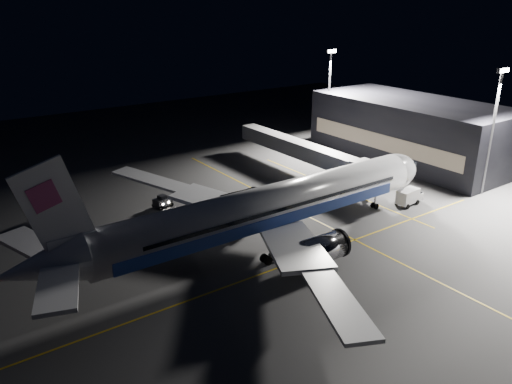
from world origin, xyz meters
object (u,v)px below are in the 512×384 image
Objects in this scene: safety_cone_b at (246,207)px; airliner at (263,209)px; floodlight_mast_south at (494,121)px; safety_cone_c at (219,233)px; service_truck at (409,196)px; floodlight_mast_north at (329,89)px; safety_cone_a at (193,237)px; baggage_tug at (162,202)px; jet_bridge at (307,152)px.

airliner is at bearing -113.69° from safety_cone_b.
safety_cone_c is (-44.19, 11.90, -12.04)m from floodlight_mast_south.
floodlight_mast_south is 33.66× the size of safety_cone_b.
floodlight_mast_south is 3.95× the size of service_truck.
floodlight_mast_north is 35.33× the size of safety_cone_a.
baggage_tug is (-46.19, -12.34, -11.48)m from floodlight_mast_north.
baggage_tug is 13.92m from safety_cone_c.
service_truck is at bearing -112.06° from floodlight_mast_north.
service_truck reaches higher than baggage_tug.
floodlight_mast_south is 50.98m from safety_cone_a.
airliner is 104.92× the size of safety_cone_a.
jet_bridge is (23.08, 18.06, -0.58)m from airliner.
service_truck is (27.32, -1.95, -3.78)m from airliner.
floodlight_mast_south is at bearing -22.74° from service_truck.
airliner is 93.95× the size of safety_cone_c.
safety_cone_c is (-26.19, -12.17, -4.25)m from jet_bridge.
airliner is 10.77m from safety_cone_a.
jet_bridge is 1.66× the size of floodlight_mast_north.
safety_cone_c is at bearing -94.06° from baggage_tug.
baggage_tug is at bearing -165.05° from floodlight_mast_north.
service_truck is at bearing -4.08° from airliner.
floodlight_mast_south reaches higher than safety_cone_b.
airliner is 1.79× the size of jet_bridge.
safety_cone_b is (4.96, 11.31, -4.86)m from airliner.
jet_bridge is 29.19m from safety_cone_c.
safety_cone_c is (3.66, -0.92, 0.03)m from safety_cone_a.
floodlight_mast_north reaches higher than service_truck.
airliner is 13.27m from safety_cone_b.
floodlight_mast_north is at bearing 2.62° from baggage_tug.
safety_cone_a is (-47.84, 12.82, -12.08)m from floodlight_mast_south.
baggage_tug reaches higher than safety_cone_c.
jet_bridge is at bearing -15.57° from baggage_tug.
safety_cone_c is at bearing 164.93° from floodlight_mast_south.
safety_cone_c reaches higher than safety_cone_b.
floodlight_mast_north is 49.17m from baggage_tug.
baggage_tug is 5.22× the size of safety_cone_a.
jet_bridge is 31.05m from floodlight_mast_south.
jet_bridge is at bearing -142.26° from floodlight_mast_north.
floodlight_mast_north is 55.40m from safety_cone_a.
jet_bridge reaches higher than safety_cone_b.
jet_bridge is 24.06m from floodlight_mast_north.
floodlight_mast_south reaches higher than airliner.
service_truck is 1.71× the size of baggage_tug.
jet_bridge is 55.93× the size of safety_cone_b.
jet_bridge is at bearing 20.65° from safety_cone_a.
service_truck is (4.25, -20.00, -3.20)m from jet_bridge.
floodlight_mast_north is 6.77× the size of baggage_tug.
safety_cone_c is at bearing -14.19° from safety_cone_a.
floodlight_mast_south is at bearing -41.39° from baggage_tug.
safety_cone_c is (-3.11, 5.89, -4.84)m from airliner.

